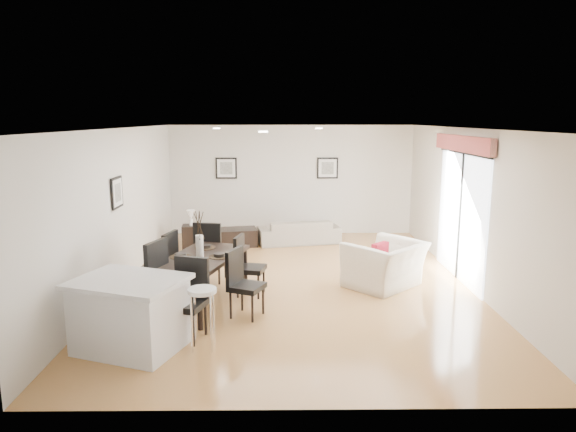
{
  "coord_description": "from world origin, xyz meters",
  "views": [
    {
      "loc": [
        -0.22,
        -8.67,
        2.87
      ],
      "look_at": [
        -0.12,
        0.4,
        1.13
      ],
      "focal_mm": 32.0,
      "sensor_mm": 36.0,
      "label": 1
    }
  ],
  "objects_px": {
    "sofa": "(299,231)",
    "bar_stool": "(202,297)",
    "dining_chair_wfar": "(164,260)",
    "dining_chair_efar": "(246,262)",
    "side_table": "(192,237)",
    "dining_chair_wnear": "(150,275)",
    "armchair": "(385,264)",
    "kitchen_island": "(130,314)",
    "dining_chair_foot": "(210,249)",
    "dining_chair_enear": "(241,279)",
    "dining_chair_head": "(189,293)",
    "coffee_table": "(235,237)",
    "dining_table": "(200,262)"
  },
  "relations": [
    {
      "from": "sofa",
      "to": "bar_stool",
      "type": "xyz_separation_m",
      "value": [
        -1.38,
        -5.55,
        0.4
      ]
    },
    {
      "from": "dining_chair_wfar",
      "to": "dining_chair_efar",
      "type": "bearing_deg",
      "value": 105.25
    },
    {
      "from": "dining_chair_efar",
      "to": "side_table",
      "type": "height_order",
      "value": "dining_chair_efar"
    },
    {
      "from": "dining_chair_wnear",
      "to": "armchair",
      "type": "bearing_deg",
      "value": 130.13
    },
    {
      "from": "dining_chair_wnear",
      "to": "kitchen_island",
      "type": "relative_size",
      "value": 0.74
    },
    {
      "from": "dining_chair_wfar",
      "to": "dining_chair_foot",
      "type": "height_order",
      "value": "dining_chair_foot"
    },
    {
      "from": "dining_chair_wnear",
      "to": "dining_chair_efar",
      "type": "bearing_deg",
      "value": 146.59
    },
    {
      "from": "armchair",
      "to": "side_table",
      "type": "bearing_deg",
      "value": -78.39
    },
    {
      "from": "dining_chair_efar",
      "to": "dining_chair_enear",
      "type": "bearing_deg",
      "value": -167.21
    },
    {
      "from": "dining_chair_head",
      "to": "bar_stool",
      "type": "relative_size",
      "value": 1.35
    },
    {
      "from": "dining_chair_enear",
      "to": "side_table",
      "type": "height_order",
      "value": "dining_chair_enear"
    },
    {
      "from": "coffee_table",
      "to": "bar_stool",
      "type": "relative_size",
      "value": 1.24
    },
    {
      "from": "kitchen_island",
      "to": "dining_table",
      "type": "bearing_deg",
      "value": 87.04
    },
    {
      "from": "coffee_table",
      "to": "side_table",
      "type": "height_order",
      "value": "side_table"
    },
    {
      "from": "dining_chair_wnear",
      "to": "bar_stool",
      "type": "bearing_deg",
      "value": 61.42
    },
    {
      "from": "armchair",
      "to": "dining_chair_wfar",
      "type": "bearing_deg",
      "value": -36.69
    },
    {
      "from": "coffee_table",
      "to": "side_table",
      "type": "xyz_separation_m",
      "value": [
        -0.94,
        -0.25,
        0.07
      ]
    },
    {
      "from": "dining_chair_wfar",
      "to": "side_table",
      "type": "xyz_separation_m",
      "value": [
        -0.1,
        3.09,
        -0.33
      ]
    },
    {
      "from": "armchair",
      "to": "dining_chair_wfar",
      "type": "height_order",
      "value": "dining_chair_wfar"
    },
    {
      "from": "dining_chair_wfar",
      "to": "bar_stool",
      "type": "height_order",
      "value": "dining_chair_wfar"
    },
    {
      "from": "dining_chair_head",
      "to": "side_table",
      "type": "distance_m",
      "value": 4.76
    },
    {
      "from": "dining_chair_wnear",
      "to": "dining_chair_head",
      "type": "bearing_deg",
      "value": 65.7
    },
    {
      "from": "sofa",
      "to": "dining_chair_foot",
      "type": "height_order",
      "value": "dining_chair_foot"
    },
    {
      "from": "side_table",
      "to": "kitchen_island",
      "type": "relative_size",
      "value": 0.34
    },
    {
      "from": "dining_chair_head",
      "to": "dining_chair_wfar",
      "type": "bearing_deg",
      "value": 129.41
    },
    {
      "from": "sofa",
      "to": "armchair",
      "type": "distance_m",
      "value": 3.45
    },
    {
      "from": "dining_chair_efar",
      "to": "bar_stool",
      "type": "bearing_deg",
      "value": -178.62
    },
    {
      "from": "dining_chair_efar",
      "to": "coffee_table",
      "type": "bearing_deg",
      "value": 20.79
    },
    {
      "from": "coffee_table",
      "to": "side_table",
      "type": "bearing_deg",
      "value": -175.68
    },
    {
      "from": "bar_stool",
      "to": "dining_table",
      "type": "bearing_deg",
      "value": 99.85
    },
    {
      "from": "dining_chair_enear",
      "to": "kitchen_island",
      "type": "xyz_separation_m",
      "value": [
        -1.31,
        -1.09,
        -0.1
      ]
    },
    {
      "from": "dining_chair_wfar",
      "to": "dining_chair_wnear",
      "type": "bearing_deg",
      "value": 13.78
    },
    {
      "from": "kitchen_island",
      "to": "dining_chair_wfar",
      "type": "bearing_deg",
      "value": 110.22
    },
    {
      "from": "dining_chair_foot",
      "to": "side_table",
      "type": "relative_size",
      "value": 2.07
    },
    {
      "from": "dining_chair_head",
      "to": "dining_chair_wnear",
      "type": "bearing_deg",
      "value": 152.3
    },
    {
      "from": "coffee_table",
      "to": "side_table",
      "type": "distance_m",
      "value": 0.98
    },
    {
      "from": "dining_chair_wnear",
      "to": "dining_chair_efar",
      "type": "height_order",
      "value": "dining_chair_wnear"
    },
    {
      "from": "dining_chair_foot",
      "to": "coffee_table",
      "type": "distance_m",
      "value": 2.67
    },
    {
      "from": "dining_chair_head",
      "to": "side_table",
      "type": "height_order",
      "value": "dining_chair_head"
    },
    {
      "from": "dining_chair_enear",
      "to": "side_table",
      "type": "xyz_separation_m",
      "value": [
        -1.42,
        3.96,
        -0.29
      ]
    },
    {
      "from": "dining_table",
      "to": "side_table",
      "type": "relative_size",
      "value": 3.87
    },
    {
      "from": "coffee_table",
      "to": "dining_chair_foot",
      "type": "bearing_deg",
      "value": -105.01
    },
    {
      "from": "side_table",
      "to": "kitchen_island",
      "type": "bearing_deg",
      "value": -88.67
    },
    {
      "from": "coffee_table",
      "to": "kitchen_island",
      "type": "bearing_deg",
      "value": -109.54
    },
    {
      "from": "sofa",
      "to": "dining_chair_foot",
      "type": "bearing_deg",
      "value": 48.16
    },
    {
      "from": "dining_chair_foot",
      "to": "coffee_table",
      "type": "xyz_separation_m",
      "value": [
        0.2,
        2.63,
        -0.42
      ]
    },
    {
      "from": "sofa",
      "to": "dining_table",
      "type": "xyz_separation_m",
      "value": [
        -1.64,
        -4.02,
        0.42
      ]
    },
    {
      "from": "coffee_table",
      "to": "side_table",
      "type": "relative_size",
      "value": 1.85
    },
    {
      "from": "dining_table",
      "to": "dining_chair_efar",
      "type": "height_order",
      "value": "dining_chair_efar"
    },
    {
      "from": "dining_chair_efar",
      "to": "armchair",
      "type": "bearing_deg",
      "value": -68.23
    }
  ]
}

